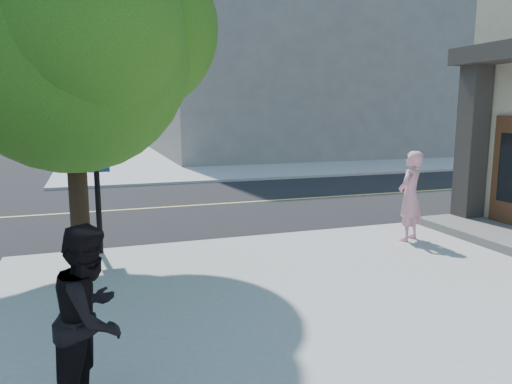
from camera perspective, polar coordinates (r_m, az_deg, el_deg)
name	(u,v)px	position (r m, az deg, el deg)	size (l,w,h in m)	color
ground	(58,258)	(10.62, -22.23, -7.22)	(140.00, 140.00, 0.00)	black
road_ew	(68,213)	(14.99, -21.27, -2.37)	(140.00, 9.00, 0.01)	black
sidewalk_ne	(283,152)	(34.27, 3.18, 4.74)	(29.00, 25.00, 0.12)	#A0A0A0
filler_ne	(288,49)	(35.05, 3.76, 16.41)	(18.00, 16.00, 14.00)	slate
man_on_phone	(410,196)	(11.04, 17.68, -0.46)	(0.72, 0.47, 1.96)	pink
pedestrian	(91,317)	(4.94, -18.86, -13.80)	(0.87, 0.68, 1.80)	black
street_tree	(75,24)	(8.80, -20.50, 18.01)	(4.90, 4.45, 6.50)	black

